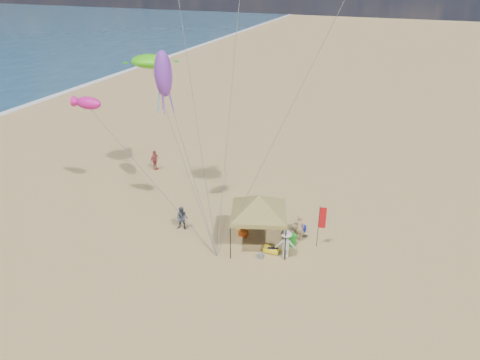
{
  "coord_description": "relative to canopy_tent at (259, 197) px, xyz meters",
  "views": [
    {
      "loc": [
        8.56,
        -18.67,
        15.45
      ],
      "look_at": [
        0.0,
        3.0,
        4.0
      ],
      "focal_mm": 32.71,
      "sensor_mm": 36.0,
      "label": 1
    }
  ],
  "objects": [
    {
      "name": "ground",
      "position": [
        -1.33,
        -2.65,
        -3.28
      ],
      "size": [
        280.0,
        280.0,
        0.0
      ],
      "primitive_type": "plane",
      "color": "tan",
      "rests_on": "ground"
    },
    {
      "name": "chair_green",
      "position": [
        1.94,
        0.66,
        -2.93
      ],
      "size": [
        0.5,
        0.5,
        0.7
      ],
      "primitive_type": "cube",
      "color": "#1B9421",
      "rests_on": "ground"
    },
    {
      "name": "person_near_b",
      "position": [
        -5.12,
        -0.22,
        -2.46
      ],
      "size": [
        0.89,
        0.74,
        1.63
      ],
      "primitive_type": "imported",
      "rotation": [
        0.0,
        0.0,
        0.17
      ],
      "color": "#393F4E",
      "rests_on": "ground"
    },
    {
      "name": "bag_orange",
      "position": [
        -1.02,
        3.64,
        -3.1
      ],
      "size": [
        0.54,
        0.69,
        0.36
      ],
      "primitive_type": "cylinder",
      "rotation": [
        0.0,
        1.57,
        1.22
      ],
      "color": "#DA3D0C",
      "rests_on": "ground"
    },
    {
      "name": "cooler_blue",
      "position": [
        2.13,
        2.43,
        -3.09
      ],
      "size": [
        0.54,
        0.38,
        0.38
      ],
      "primitive_type": "cube",
      "color": "navy",
      "rests_on": "ground"
    },
    {
      "name": "cooler_red",
      "position": [
        -1.17,
        0.51,
        -3.09
      ],
      "size": [
        0.54,
        0.38,
        0.38
      ],
      "primitive_type": "cube",
      "color": "#AC3F0D",
      "rests_on": "ground"
    },
    {
      "name": "person_far_a",
      "position": [
        -11.69,
        7.18,
        -2.41
      ],
      "size": [
        0.6,
        1.07,
        1.73
      ],
      "primitive_type": "imported",
      "rotation": [
        0.0,
        0.0,
        1.39
      ],
      "color": "#B44547",
      "rests_on": "ground"
    },
    {
      "name": "chair_yellow",
      "position": [
        -1.67,
        1.33,
        -2.93
      ],
      "size": [
        0.5,
        0.5,
        0.7
      ],
      "primitive_type": "cube",
      "color": "#DDFF1C",
      "rests_on": "ground"
    },
    {
      "name": "squid_kite",
      "position": [
        -6.87,
        1.71,
        6.28
      ],
      "size": [
        1.37,
        1.37,
        2.82
      ],
      "primitive_type": "ellipsoid",
      "rotation": [
        0.0,
        0.0,
        0.32
      ],
      "color": "purple",
      "rests_on": "ground"
    },
    {
      "name": "feather_flag",
      "position": [
        3.57,
        1.1,
        -1.39
      ],
      "size": [
        0.42,
        0.13,
        2.81
      ],
      "color": "black",
      "rests_on": "ground"
    },
    {
      "name": "canopy_tent",
      "position": [
        0.0,
        0.0,
        0.0
      ],
      "size": [
        6.06,
        6.06,
        3.94
      ],
      "color": "black",
      "rests_on": "ground"
    },
    {
      "name": "fish_kite",
      "position": [
        -12.13,
        0.82,
        4.15
      ],
      "size": [
        1.9,
        1.01,
        0.83
      ],
      "primitive_type": "ellipsoid",
      "rotation": [
        0.0,
        0.0,
        0.04
      ],
      "color": "#E9188E",
      "rests_on": "ground"
    },
    {
      "name": "bag_navy",
      "position": [
        1.11,
        -0.54,
        -3.1
      ],
      "size": [
        0.69,
        0.54,
        0.36
      ],
      "primitive_type": "cylinder",
      "rotation": [
        0.0,
        1.57,
        0.35
      ],
      "color": "#0F0C34",
      "rests_on": "ground"
    },
    {
      "name": "person_near_a",
      "position": [
        2.2,
        1.35,
        -2.38
      ],
      "size": [
        0.74,
        0.58,
        1.8
      ],
      "primitive_type": "imported",
      "rotation": [
        0.0,
        0.0,
        3.39
      ],
      "color": "tan",
      "rests_on": "ground"
    },
    {
      "name": "person_near_c",
      "position": [
        1.95,
        -0.73,
        -2.34
      ],
      "size": [
        1.34,
        0.97,
        1.87
      ],
      "primitive_type": "imported",
      "rotation": [
        0.0,
        0.0,
        3.39
      ],
      "color": "silver",
      "rests_on": "ground"
    },
    {
      "name": "crate_grey",
      "position": [
        0.63,
        -1.28,
        -3.14
      ],
      "size": [
        0.34,
        0.3,
        0.28
      ],
      "primitive_type": "cube",
      "color": "slate",
      "rests_on": "ground"
    },
    {
      "name": "beach_cart",
      "position": [
        1.03,
        -0.56,
        -3.08
      ],
      "size": [
        0.9,
        0.5,
        0.24
      ],
      "primitive_type": "cube",
      "color": "yellow",
      "rests_on": "ground"
    },
    {
      "name": "turtle_kite",
      "position": [
        -9.09,
        3.8,
        6.5
      ],
      "size": [
        3.06,
        2.68,
        0.87
      ],
      "primitive_type": "ellipsoid",
      "rotation": [
        0.0,
        0.0,
        0.25
      ],
      "color": "#4DED13",
      "rests_on": "ground"
    }
  ]
}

